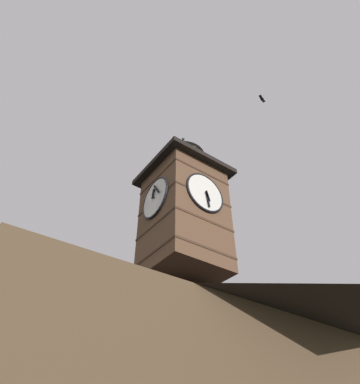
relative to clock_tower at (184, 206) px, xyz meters
name	(u,v)px	position (x,y,z in m)	size (l,w,h in m)	color
clock_tower	(184,206)	(0.00, 0.00, 0.00)	(3.75, 3.75, 8.28)	brown
pine_tree_behind	(161,370)	(-2.18, -4.90, -5.79)	(4.95, 4.95, 13.43)	#473323
moon	(160,327)	(-16.13, -27.27, 4.89)	(2.32, 2.32, 2.32)	silver
flying_bird_high	(262,99)	(-4.13, 2.72, 8.48)	(0.66, 0.33, 0.15)	black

